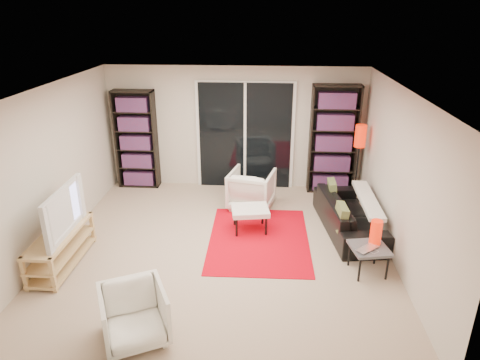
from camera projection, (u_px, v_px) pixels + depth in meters
name	position (u px, v px, depth m)	size (l,w,h in m)	color
floor	(222.00, 247.00, 6.54)	(5.00, 5.00, 0.00)	tan
wall_back	(235.00, 128.00, 8.39)	(5.00, 0.02, 2.40)	beige
wall_front	(190.00, 277.00, 3.77)	(5.00, 0.02, 2.40)	beige
wall_left	(51.00, 170.00, 6.24)	(0.02, 5.00, 2.40)	beige
wall_right	(400.00, 179.00, 5.92)	(0.02, 5.00, 2.40)	beige
ceiling	(220.00, 90.00, 5.63)	(5.00, 5.00, 0.02)	white
sliding_door	(245.00, 136.00, 8.40)	(1.92, 0.08, 2.16)	white
bookshelf_left	(136.00, 140.00, 8.45)	(0.80, 0.30, 1.95)	black
bookshelf_right	(333.00, 140.00, 8.17)	(0.90, 0.30, 2.10)	black
tv_stand	(61.00, 248.00, 6.03)	(0.44, 1.37, 0.50)	#E8C082
tv	(56.00, 211.00, 5.81)	(1.17, 0.15, 0.67)	black
rug	(259.00, 239.00, 6.76)	(1.55, 2.10, 0.01)	red
sofa	(349.00, 215.00, 6.95)	(1.89, 0.74, 0.55)	black
armchair_back	(251.00, 189.00, 7.74)	(0.75, 0.77, 0.70)	white
armchair_front	(134.00, 315.00, 4.63)	(0.68, 0.70, 0.64)	white
ottoman	(250.00, 211.00, 6.91)	(0.66, 0.57, 0.40)	white
side_table	(369.00, 250.00, 5.80)	(0.56, 0.56, 0.40)	#4E4E53
laptop	(370.00, 250.00, 5.68)	(0.34, 0.22, 0.03)	silver
table_lamp	(376.00, 232.00, 5.80)	(0.15, 0.15, 0.35)	red
floor_lamp	(360.00, 144.00, 7.66)	(0.22, 0.22, 1.48)	black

